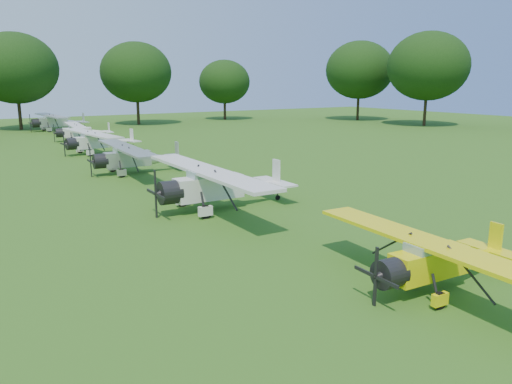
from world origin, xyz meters
TOP-DOWN VIEW (x-y plane):
  - ground at (0.00, 0.00)m, footprint 160.00×160.00m
  - tree_belt at (3.57, 0.16)m, footprint 137.36×130.27m
  - aircraft_2 at (1.20, -8.63)m, footprint 5.78×9.19m
  - aircraft_3 at (0.16, 4.07)m, footprint 7.43×11.80m
  - aircraft_4 at (-0.05, 16.37)m, footprint 6.72×10.70m
  - aircraft_5 at (0.52, 27.81)m, footprint 6.82×10.84m
  - aircraft_6 at (1.64, 38.85)m, footprint 6.24×9.93m
  - aircraft_7 at (1.74, 52.36)m, footprint 7.32×11.66m

SIDE VIEW (x-z plane):
  - ground at x=0.00m, z-range 0.00..0.00m
  - aircraft_2 at x=1.20m, z-range 0.15..1.96m
  - aircraft_6 at x=1.64m, z-range 0.16..2.12m
  - aircraft_4 at x=-0.05m, z-range 0.18..2.29m
  - aircraft_5 at x=0.52m, z-range 0.18..2.31m
  - aircraft_7 at x=1.74m, z-range 0.19..2.49m
  - aircraft_3 at x=0.16m, z-range 0.20..2.53m
  - tree_belt at x=3.57m, z-range 0.77..15.29m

